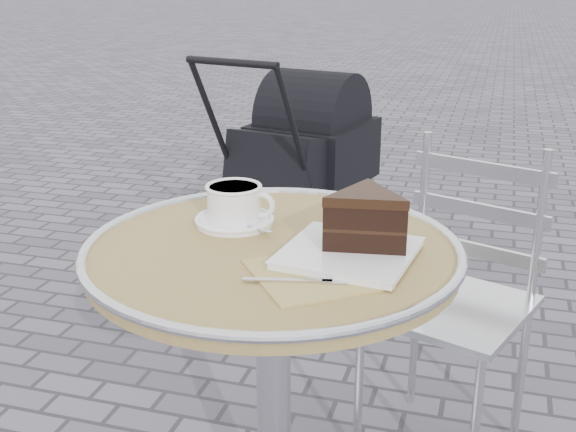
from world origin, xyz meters
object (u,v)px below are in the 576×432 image
(cake_plate_set, at_px, (361,227))
(bistro_chair, at_px, (464,264))
(cappuccino_set, at_px, (235,207))
(cafe_table, at_px, (273,324))
(baby_stroller, at_px, (302,164))

(cake_plate_set, height_order, bistro_chair, cake_plate_set)
(cappuccino_set, height_order, bistro_chair, bistro_chair)
(cappuccino_set, height_order, cake_plate_set, cake_plate_set)
(cafe_table, distance_m, cappuccino_set, 0.25)
(baby_stroller, bearing_deg, cafe_table, -64.15)
(cappuccino_set, bearing_deg, bistro_chair, 42.70)
(cake_plate_set, bearing_deg, bistro_chair, 79.69)
(cappuccino_set, relative_size, baby_stroller, 0.18)
(cafe_table, relative_size, cake_plate_set, 2.01)
(cake_plate_set, xyz_separation_m, baby_stroller, (-0.58, 1.71, -0.37))
(bistro_chair, height_order, baby_stroller, baby_stroller)
(cafe_table, bearing_deg, cappuccino_set, 138.70)
(bistro_chair, distance_m, baby_stroller, 1.38)
(cake_plate_set, distance_m, bistro_chair, 0.64)
(cappuccino_set, distance_m, baby_stroller, 1.68)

